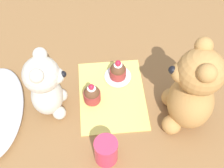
% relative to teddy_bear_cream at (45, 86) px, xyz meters
% --- Properties ---
extents(ground_plane, '(4.00, 4.00, 0.00)m').
position_rel_teddy_bear_cream_xyz_m(ground_plane, '(0.03, -0.18, -0.10)').
color(ground_plane, olive).
extents(knitted_placemat, '(0.26, 0.19, 0.01)m').
position_rel_teddy_bear_cream_xyz_m(knitted_placemat, '(0.03, -0.18, -0.10)').
color(knitted_placemat, '#E0D166').
rests_on(knitted_placemat, ground_plane).
extents(teddy_bear_cream, '(0.11, 0.11, 0.21)m').
position_rel_teddy_bear_cream_xyz_m(teddy_bear_cream, '(0.00, 0.00, 0.00)').
color(teddy_bear_cream, beige).
rests_on(teddy_bear_cream, ground_plane).
extents(teddy_bear_tan, '(0.16, 0.15, 0.27)m').
position_rel_teddy_bear_cream_xyz_m(teddy_bear_tan, '(-0.07, -0.38, 0.02)').
color(teddy_bear_tan, '#B78447').
rests_on(teddy_bear_tan, ground_plane).
extents(cupcake_near_cream_bear, '(0.05, 0.05, 0.07)m').
position_rel_teddy_bear_cream_xyz_m(cupcake_near_cream_bear, '(0.01, -0.12, -0.07)').
color(cupcake_near_cream_bear, '#993333').
rests_on(cupcake_near_cream_bear, knitted_placemat).
extents(saucer_plate, '(0.08, 0.08, 0.01)m').
position_rel_teddy_bear_cream_xyz_m(saucer_plate, '(0.09, -0.20, -0.10)').
color(saucer_plate, silver).
rests_on(saucer_plate, knitted_placemat).
extents(cupcake_near_tan_bear, '(0.05, 0.05, 0.07)m').
position_rel_teddy_bear_cream_xyz_m(cupcake_near_tan_bear, '(0.09, -0.20, -0.07)').
color(cupcake_near_tan_bear, '#993333').
rests_on(cupcake_near_tan_bear, saucer_plate).
extents(juice_glass, '(0.06, 0.06, 0.08)m').
position_rel_teddy_bear_cream_xyz_m(juice_glass, '(-0.17, -0.15, -0.06)').
color(juice_glass, '#DB3356').
rests_on(juice_glass, ground_plane).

